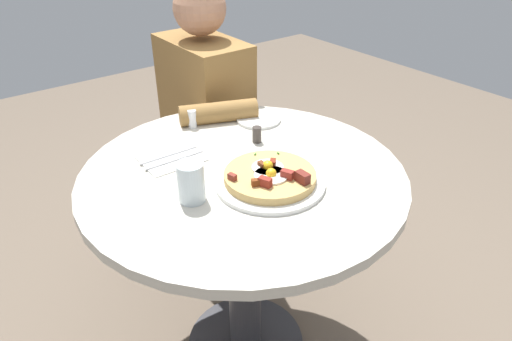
{
  "coord_description": "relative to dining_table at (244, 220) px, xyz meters",
  "views": [
    {
      "loc": [
        0.89,
        -0.64,
        1.4
      ],
      "look_at": [
        0.05,
        0.01,
        0.75
      ],
      "focal_mm": 32.39,
      "sensor_mm": 36.0,
      "label": 1
    }
  ],
  "objects": [
    {
      "name": "dining_table",
      "position": [
        0.0,
        0.0,
        0.0
      ],
      "size": [
        0.9,
        0.9,
        0.73
      ],
      "color": "beige",
      "rests_on": "ground_plane"
    },
    {
      "name": "knife",
      "position": [
        -0.19,
        -0.12,
        0.18
      ],
      "size": [
        0.02,
        0.18,
        0.0
      ],
      "primitive_type": "cube",
      "rotation": [
        0.0,
        0.0,
        1.54
      ],
      "color": "silver",
      "rests_on": "napkin"
    },
    {
      "name": "person_seated",
      "position": [
        -0.57,
        0.23,
        -0.05
      ],
      "size": [
        0.53,
        0.38,
        1.14
      ],
      "color": "#2D2D33",
      "rests_on": "ground_plane"
    },
    {
      "name": "pizza_plate",
      "position": [
        0.1,
        0.02,
        0.18
      ],
      "size": [
        0.29,
        0.29,
        0.01
      ],
      "primitive_type": "cylinder",
      "color": "white",
      "rests_on": "dining_table"
    },
    {
      "name": "napkin",
      "position": [
        -0.18,
        -0.13,
        0.18
      ],
      "size": [
        0.15,
        0.17,
        0.0
      ],
      "primitive_type": "cube",
      "rotation": [
        0.0,
        0.0,
        1.54
      ],
      "color": "white",
      "rests_on": "dining_table"
    },
    {
      "name": "breakfast_pizza",
      "position": [
        0.1,
        0.02,
        0.2
      ],
      "size": [
        0.24,
        0.24,
        0.05
      ],
      "color": "tan",
      "rests_on": "pizza_plate"
    },
    {
      "name": "pepper_shaker",
      "position": [
        -0.11,
        0.14,
        0.2
      ],
      "size": [
        0.03,
        0.03,
        0.05
      ],
      "primitive_type": "cylinder",
      "color": "#3F3833",
      "rests_on": "dining_table"
    },
    {
      "name": "salt_shaker",
      "position": [
        -0.32,
        0.03,
        0.2
      ],
      "size": [
        0.03,
        0.03,
        0.06
      ],
      "primitive_type": "cylinder",
      "color": "white",
      "rests_on": "dining_table"
    },
    {
      "name": "fork",
      "position": [
        -0.16,
        -0.13,
        0.18
      ],
      "size": [
        0.02,
        0.18,
        0.0
      ],
      "primitive_type": "cube",
      "rotation": [
        0.0,
        0.0,
        1.54
      ],
      "color": "silver",
      "rests_on": "napkin"
    },
    {
      "name": "bread_plate",
      "position": [
        -0.23,
        0.23,
        0.18
      ],
      "size": [
        0.15,
        0.15,
        0.01
      ],
      "primitive_type": "cylinder",
      "color": "white",
      "rests_on": "dining_table"
    },
    {
      "name": "water_glass",
      "position": [
        0.04,
        -0.18,
        0.23
      ],
      "size": [
        0.07,
        0.07,
        0.1
      ],
      "primitive_type": "cylinder",
      "color": "silver",
      "rests_on": "dining_table"
    }
  ]
}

